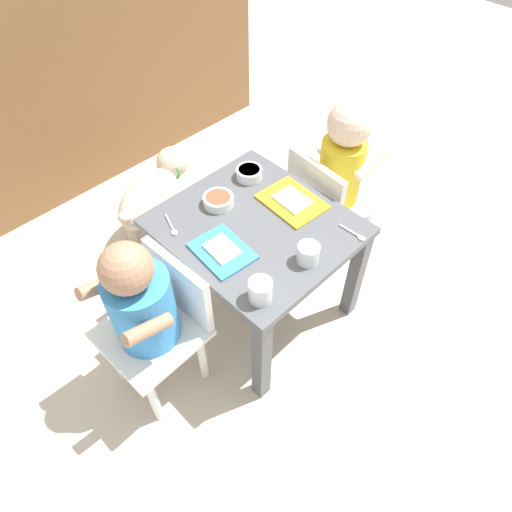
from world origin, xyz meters
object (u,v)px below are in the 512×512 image
(dining_table, at_px, (256,241))
(spoon_by_left_tray, at_px, (355,234))
(cereal_bowl_left_side, at_px, (218,200))
(spoon_by_right_tray, at_px, (172,227))
(water_cup_left, at_px, (309,254))
(food_tray_left, at_px, (222,251))
(seated_child_left, at_px, (145,305))
(water_cup_right, at_px, (260,291))
(veggie_bowl_near, at_px, (249,173))
(dog, at_px, (154,192))
(food_tray_right, at_px, (292,201))
(seated_child_right, at_px, (339,167))

(dining_table, distance_m, spoon_by_left_tray, 0.32)
(dining_table, height_order, cereal_bowl_left_side, cereal_bowl_left_side)
(spoon_by_right_tray, bearing_deg, water_cup_left, -62.26)
(food_tray_left, distance_m, water_cup_left, 0.26)
(spoon_by_right_tray, bearing_deg, seated_child_left, -144.38)
(water_cup_right, bearing_deg, food_tray_left, 78.67)
(spoon_by_right_tray, bearing_deg, veggie_bowl_near, 0.98)
(dog, relative_size, spoon_by_right_tray, 4.64)
(food_tray_left, height_order, water_cup_left, water_cup_left)
(dining_table, bearing_deg, spoon_by_right_tray, 138.92)
(dog, distance_m, food_tray_right, 0.69)
(veggie_bowl_near, bearing_deg, seated_child_right, -32.36)
(dining_table, distance_m, water_cup_right, 0.31)
(spoon_by_left_tray, height_order, spoon_by_right_tray, same)
(water_cup_right, bearing_deg, water_cup_left, -0.40)
(seated_child_right, relative_size, water_cup_right, 9.94)
(food_tray_right, bearing_deg, water_cup_right, -150.29)
(seated_child_left, xyz_separation_m, water_cup_right, (0.23, -0.22, 0.06))
(food_tray_right, distance_m, water_cup_left, 0.25)
(dog, distance_m, water_cup_right, 0.89)
(dog, xyz_separation_m, veggie_bowl_near, (0.15, -0.43, 0.26))
(water_cup_right, relative_size, veggie_bowl_near, 0.76)
(seated_child_right, height_order, food_tray_left, seated_child_right)
(food_tray_left, bearing_deg, dining_table, 4.90)
(water_cup_right, bearing_deg, cereal_bowl_left_side, 64.70)
(cereal_bowl_left_side, bearing_deg, seated_child_right, -18.58)
(cereal_bowl_left_side, xyz_separation_m, spoon_by_right_tray, (-0.18, 0.02, -0.01))
(seated_child_left, distance_m, seated_child_right, 0.85)
(food_tray_right, height_order, water_cup_left, water_cup_left)
(water_cup_left, height_order, spoon_by_left_tray, water_cup_left)
(seated_child_left, height_order, dog, seated_child_left)
(seated_child_left, xyz_separation_m, veggie_bowl_near, (0.57, 0.17, 0.05))
(dog, bearing_deg, seated_child_right, -54.77)
(veggie_bowl_near, relative_size, cereal_bowl_left_side, 0.91)
(food_tray_right, distance_m, water_cup_right, 0.40)
(seated_child_left, bearing_deg, water_cup_left, -27.68)
(water_cup_right, distance_m, spoon_by_left_tray, 0.38)
(spoon_by_right_tray, bearing_deg, dining_table, -41.08)
(seated_child_right, bearing_deg, spoon_by_left_tray, -134.18)
(spoon_by_right_tray, bearing_deg, spoon_by_left_tray, -47.81)
(food_tray_left, distance_m, spoon_by_left_tray, 0.41)
(food_tray_right, bearing_deg, seated_child_right, 3.10)
(dining_table, bearing_deg, water_cup_right, -132.47)
(dog, distance_m, spoon_by_right_tray, 0.54)
(dining_table, bearing_deg, food_tray_right, -4.90)
(dining_table, relative_size, spoon_by_left_tray, 5.85)
(food_tray_left, bearing_deg, seated_child_left, 174.76)
(veggie_bowl_near, bearing_deg, food_tray_right, -87.03)
(water_cup_left, xyz_separation_m, spoon_by_left_tray, (0.18, -0.03, -0.02))
(seated_child_right, distance_m, spoon_by_left_tray, 0.35)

